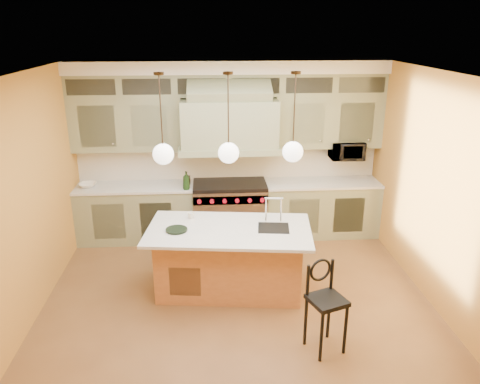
{
  "coord_description": "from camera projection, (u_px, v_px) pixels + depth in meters",
  "views": [
    {
      "loc": [
        -0.33,
        -5.13,
        3.41
      ],
      "look_at": [
        0.07,
        0.7,
        1.31
      ],
      "focal_mm": 35.0,
      "sensor_mm": 36.0,
      "label": 1
    }
  ],
  "objects": [
    {
      "name": "floor",
      "position": [
        238.0,
        307.0,
        5.99
      ],
      "size": [
        5.0,
        5.0,
        0.0
      ],
      "primitive_type": "plane",
      "color": "brown",
      "rests_on": "ground"
    },
    {
      "name": "ceiling",
      "position": [
        238.0,
        75.0,
        5.02
      ],
      "size": [
        5.0,
        5.0,
        0.0
      ],
      "primitive_type": "plane",
      "rotation": [
        3.14,
        0.0,
        0.0
      ],
      "color": "white",
      "rests_on": "wall_back"
    },
    {
      "name": "wall_back",
      "position": [
        228.0,
        149.0,
        7.85
      ],
      "size": [
        5.0,
        0.0,
        5.0
      ],
      "primitive_type": "plane",
      "rotation": [
        1.57,
        0.0,
        0.0
      ],
      "color": "#BF8434",
      "rests_on": "ground"
    },
    {
      "name": "wall_front",
      "position": [
        262.0,
        332.0,
        3.16
      ],
      "size": [
        5.0,
        0.0,
        5.0
      ],
      "primitive_type": "plane",
      "rotation": [
        -1.57,
        0.0,
        0.0
      ],
      "color": "#BF8434",
      "rests_on": "ground"
    },
    {
      "name": "wall_left",
      "position": [
        20.0,
        207.0,
        5.34
      ],
      "size": [
        0.0,
        5.0,
        5.0
      ],
      "primitive_type": "plane",
      "rotation": [
        1.57,
        0.0,
        1.57
      ],
      "color": "#BF8434",
      "rests_on": "ground"
    },
    {
      "name": "wall_right",
      "position": [
        444.0,
        196.0,
        5.67
      ],
      "size": [
        0.0,
        5.0,
        5.0
      ],
      "primitive_type": "plane",
      "rotation": [
        1.57,
        0.0,
        -1.57
      ],
      "color": "#BF8434",
      "rests_on": "ground"
    },
    {
      "name": "back_cabinetry",
      "position": [
        229.0,
        154.0,
        7.61
      ],
      "size": [
        5.0,
        0.77,
        2.9
      ],
      "color": "gray",
      "rests_on": "floor"
    },
    {
      "name": "range",
      "position": [
        230.0,
        210.0,
        7.84
      ],
      "size": [
        1.2,
        0.74,
        0.96
      ],
      "color": "silver",
      "rests_on": "floor"
    },
    {
      "name": "kitchen_island",
      "position": [
        230.0,
        258.0,
        6.25
      ],
      "size": [
        2.24,
        1.38,
        1.35
      ],
      "rotation": [
        0.0,
        0.0,
        -0.12
      ],
      "color": "#A8683B",
      "rests_on": "floor"
    },
    {
      "name": "counter_stool",
      "position": [
        325.0,
        302.0,
        5.05
      ],
      "size": [
        0.47,
        0.47,
        1.04
      ],
      "rotation": [
        0.0,
        0.0,
        0.36
      ],
      "color": "black",
      "rests_on": "floor"
    },
    {
      "name": "microwave",
      "position": [
        347.0,
        150.0,
        7.74
      ],
      "size": [
        0.54,
        0.37,
        0.3
      ],
      "primitive_type": "imported",
      "color": "black",
      "rests_on": "back_cabinetry"
    },
    {
      "name": "oil_bottle_a",
      "position": [
        186.0,
        181.0,
        7.39
      ],
      "size": [
        0.12,
        0.12,
        0.3
      ],
      "primitive_type": "imported",
      "rotation": [
        0.0,
        0.0,
        0.09
      ],
      "color": "#173414",
      "rests_on": "back_cabinetry"
    },
    {
      "name": "oil_bottle_b",
      "position": [
        187.0,
        178.0,
        7.62
      ],
      "size": [
        0.11,
        0.12,
        0.22
      ],
      "primitive_type": "imported",
      "rotation": [
        0.0,
        0.0,
        -0.17
      ],
      "color": "black",
      "rests_on": "back_cabinetry"
    },
    {
      "name": "fruit_bowl",
      "position": [
        88.0,
        185.0,
        7.54
      ],
      "size": [
        0.28,
        0.28,
        0.07
      ],
      "primitive_type": "imported",
      "rotation": [
        0.0,
        0.0,
        0.06
      ],
      "color": "white",
      "rests_on": "back_cabinetry"
    },
    {
      "name": "cup",
      "position": [
        191.0,
        215.0,
        6.37
      ],
      "size": [
        0.1,
        0.1,
        0.09
      ],
      "primitive_type": "imported",
      "rotation": [
        0.0,
        0.0,
        0.06
      ],
      "color": "white",
      "rests_on": "kitchen_island"
    },
    {
      "name": "pendant_left",
      "position": [
        163.0,
        152.0,
        5.7
      ],
      "size": [
        0.26,
        0.26,
        1.11
      ],
      "color": "#2D2319",
      "rests_on": "ceiling"
    },
    {
      "name": "pendant_center",
      "position": [
        229.0,
        151.0,
        5.75
      ],
      "size": [
        0.26,
        0.26,
        1.11
      ],
      "color": "#2D2319",
      "rests_on": "ceiling"
    },
    {
      "name": "pendant_right",
      "position": [
        293.0,
        150.0,
        5.8
      ],
      "size": [
        0.26,
        0.26,
        1.11
      ],
      "color": "#2D2319",
      "rests_on": "ceiling"
    }
  ]
}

